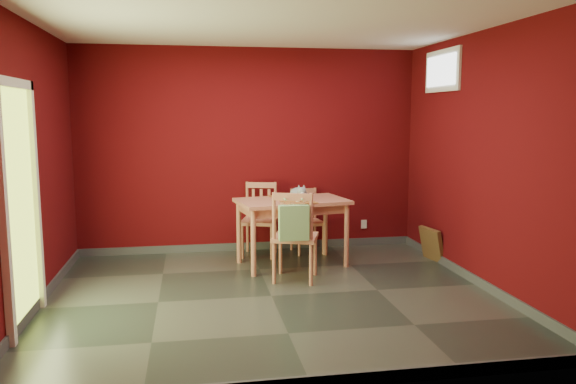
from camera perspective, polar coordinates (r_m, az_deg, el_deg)
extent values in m
plane|color=#2D342D|center=(5.80, -1.70, -10.50)|extent=(4.50, 4.50, 0.00)
plane|color=#4C070B|center=(7.51, -3.92, 4.22)|extent=(4.50, 0.00, 4.50)
plane|color=#4C070B|center=(3.57, 2.78, 0.12)|extent=(4.50, 0.00, 4.50)
plane|color=#4C070B|center=(5.67, -24.92, 2.29)|extent=(0.00, 4.00, 4.00)
plane|color=#4C070B|center=(6.25, 19.15, 3.05)|extent=(0.00, 4.00, 4.00)
plane|color=white|center=(5.57, -1.82, 16.87)|extent=(4.50, 4.50, 0.00)
cube|color=#3F4244|center=(7.69, -3.82, -5.51)|extent=(4.50, 0.02, 0.10)
cube|color=#3F4244|center=(3.97, 2.61, -18.78)|extent=(4.50, 0.02, 0.10)
cube|color=#3F4244|center=(5.92, -24.06, -10.33)|extent=(0.03, 4.00, 0.10)
cube|color=#3F4244|center=(6.48, 18.52, -8.48)|extent=(0.03, 4.00, 0.10)
cube|color=#B7D838|center=(5.32, -25.70, -1.61)|extent=(0.02, 0.85, 2.05)
cube|color=white|center=(4.87, -26.94, -2.04)|extent=(0.06, 0.08, 2.13)
cube|color=white|center=(5.75, -24.26, -0.46)|extent=(0.06, 0.08, 2.13)
cube|color=white|center=(5.26, -26.16, 9.92)|extent=(0.06, 1.01, 0.08)
cube|color=white|center=(7.13, 15.43, 11.80)|extent=(0.03, 0.90, 0.50)
cube|color=white|center=(7.13, 15.27, 11.81)|extent=(0.02, 0.76, 0.36)
cube|color=silver|center=(7.96, 7.72, -3.26)|extent=(0.08, 0.02, 0.12)
cube|color=#C6775C|center=(6.77, 0.41, -0.95)|extent=(1.41, 0.97, 0.04)
cube|color=#C6775C|center=(6.79, 0.41, -1.58)|extent=(1.26, 0.82, 0.11)
cylinder|color=#C6775C|center=(6.38, -3.53, -5.23)|extent=(0.06, 0.06, 0.77)
cylinder|color=#C6775C|center=(6.97, -5.01, -4.12)|extent=(0.06, 0.06, 0.77)
cylinder|color=#C6775C|center=(6.79, 5.97, -4.45)|extent=(0.06, 0.06, 0.77)
cylinder|color=#C6775C|center=(7.35, 3.83, -3.47)|extent=(0.06, 0.06, 0.77)
cube|color=#A15B29|center=(6.77, 0.42, -0.73)|extent=(0.50, 0.82, 0.01)
cube|color=#A15B29|center=(6.43, 1.03, -2.96)|extent=(0.37, 0.07, 0.38)
cube|color=#C6775C|center=(7.30, -2.95, -3.00)|extent=(0.55, 0.55, 0.04)
cylinder|color=#C6775C|center=(7.20, -4.67, -5.09)|extent=(0.04, 0.04, 0.43)
cylinder|color=#C6775C|center=(7.56, -4.13, -4.45)|extent=(0.04, 0.04, 0.43)
cylinder|color=#C6775C|center=(7.14, -1.67, -5.18)|extent=(0.04, 0.04, 0.43)
cylinder|color=#C6775C|center=(7.50, -1.28, -4.53)|extent=(0.04, 0.04, 0.43)
cylinder|color=#C6775C|center=(7.47, -4.17, -0.75)|extent=(0.04, 0.04, 0.47)
cylinder|color=#C6775C|center=(7.41, -1.29, -0.80)|extent=(0.04, 0.04, 0.47)
cube|color=#C6775C|center=(7.41, -2.74, 0.71)|extent=(0.39, 0.15, 0.07)
cube|color=#C6775C|center=(7.46, -3.53, -1.08)|extent=(0.04, 0.03, 0.37)
cube|color=#C6775C|center=(7.45, -2.73, -1.10)|extent=(0.04, 0.03, 0.37)
cube|color=#C6775C|center=(7.43, -1.93, -1.11)|extent=(0.04, 0.03, 0.37)
cube|color=#C6775C|center=(7.48, 1.97, -3.11)|extent=(0.44, 0.44, 0.04)
cylinder|color=#C6775C|center=(7.31, 1.15, -5.05)|extent=(0.03, 0.03, 0.38)
cylinder|color=#C6775C|center=(7.63, 0.36, -4.51)|extent=(0.03, 0.03, 0.38)
cylinder|color=#C6775C|center=(7.42, 3.62, -4.87)|extent=(0.03, 0.03, 0.38)
cylinder|color=#C6775C|center=(7.73, 2.74, -4.34)|extent=(0.03, 0.03, 0.38)
cylinder|color=#C6775C|center=(7.54, 0.36, -1.25)|extent=(0.03, 0.03, 0.42)
cylinder|color=#C6775C|center=(7.65, 2.76, -1.13)|extent=(0.03, 0.03, 0.42)
cube|color=#C6775C|center=(7.57, 1.57, 0.10)|extent=(0.36, 0.08, 0.07)
cube|color=#C6775C|center=(7.57, 0.90, -1.50)|extent=(0.03, 0.02, 0.33)
cube|color=#C6775C|center=(7.60, 1.57, -1.47)|extent=(0.03, 0.02, 0.33)
cube|color=#C6775C|center=(7.63, 2.23, -1.43)|extent=(0.03, 0.02, 0.33)
cube|color=#C6775C|center=(6.23, 0.74, -4.62)|extent=(0.60, 0.60, 0.04)
cylinder|color=#C6775C|center=(6.46, 2.77, -6.47)|extent=(0.04, 0.04, 0.46)
cylinder|color=#C6775C|center=(6.07, 2.35, -7.41)|extent=(0.04, 0.04, 0.46)
cylinder|color=#C6775C|center=(6.51, -0.77, -6.34)|extent=(0.04, 0.04, 0.46)
cylinder|color=#C6775C|center=(6.13, -1.42, -7.25)|extent=(0.04, 0.04, 0.46)
cylinder|color=#C6775C|center=(5.95, 2.37, -2.53)|extent=(0.04, 0.04, 0.50)
cylinder|color=#C6775C|center=(6.01, -1.44, -2.42)|extent=(0.04, 0.04, 0.50)
cube|color=#C6775C|center=(5.95, 0.46, -0.51)|extent=(0.41, 0.18, 0.08)
cube|color=#C6775C|center=(5.97, 1.52, -2.92)|extent=(0.04, 0.03, 0.39)
cube|color=#C6775C|center=(5.99, 0.46, -2.89)|extent=(0.04, 0.03, 0.39)
cube|color=#C6775C|center=(6.01, -0.60, -2.86)|extent=(0.04, 0.03, 0.39)
cube|color=#80AF71|center=(5.91, 0.60, -3.14)|extent=(0.32, 0.10, 0.37)
cylinder|color=#80AF71|center=(5.91, -0.35, -0.71)|extent=(0.02, 0.16, 0.02)
cylinder|color=#80AF71|center=(5.94, 1.33, -0.66)|extent=(0.02, 0.16, 0.02)
cube|color=brown|center=(7.32, 14.39, -5.16)|extent=(0.20, 0.43, 0.42)
cube|color=black|center=(7.31, 14.35, -5.17)|extent=(0.14, 0.30, 0.29)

